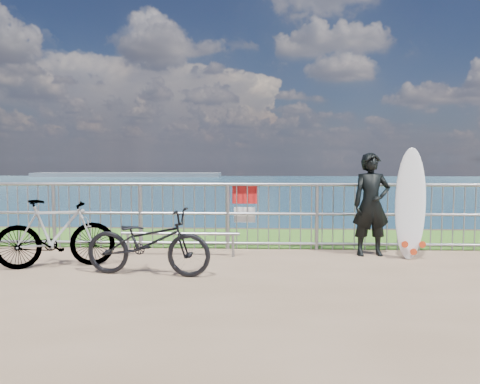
{
  "coord_description": "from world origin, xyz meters",
  "views": [
    {
      "loc": [
        0.04,
        -6.25,
        1.52
      ],
      "look_at": [
        -0.28,
        1.2,
        1.0
      ],
      "focal_mm": 35.0,
      "sensor_mm": 36.0,
      "label": 1
    }
  ],
  "objects_px": {
    "surfer": "(371,204)",
    "surfboard": "(410,207)",
    "bicycle_far": "(56,234)",
    "bicycle_near": "(148,242)"
  },
  "relations": [
    {
      "from": "surfer",
      "to": "surfboard",
      "type": "distance_m",
      "value": 0.58
    },
    {
      "from": "surfer",
      "to": "bicycle_far",
      "type": "bearing_deg",
      "value": -172.59
    },
    {
      "from": "surfboard",
      "to": "bicycle_near",
      "type": "height_order",
      "value": "surfboard"
    },
    {
      "from": "surfboard",
      "to": "bicycle_far",
      "type": "bearing_deg",
      "value": -170.35
    },
    {
      "from": "bicycle_far",
      "to": "surfer",
      "type": "bearing_deg",
      "value": -95.59
    },
    {
      "from": "surfer",
      "to": "bicycle_near",
      "type": "relative_size",
      "value": 0.97
    },
    {
      "from": "bicycle_near",
      "to": "surfer",
      "type": "bearing_deg",
      "value": -59.6
    },
    {
      "from": "surfer",
      "to": "surfboard",
      "type": "bearing_deg",
      "value": -20.82
    },
    {
      "from": "surfer",
      "to": "surfboard",
      "type": "xyz_separation_m",
      "value": [
        0.56,
        -0.16,
        -0.02
      ]
    },
    {
      "from": "surfboard",
      "to": "bicycle_far",
      "type": "relative_size",
      "value": 1.07
    }
  ]
}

